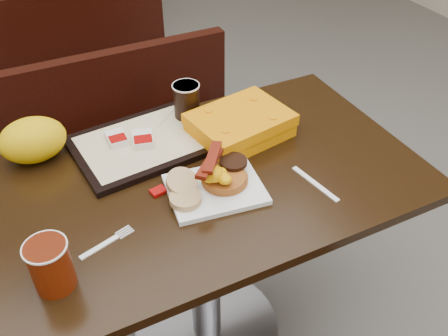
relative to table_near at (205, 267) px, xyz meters
name	(u,v)px	position (x,y,z in m)	size (l,w,h in m)	color
floor	(207,332)	(0.00, 0.00, -0.38)	(6.00, 7.00, 0.01)	#65625F
table_near	(205,267)	(0.00, 0.00, 0.00)	(1.20, 0.70, 0.75)	black
bench_near_n	(136,151)	(0.00, 0.70, -0.02)	(1.00, 0.46, 0.72)	black
bench_far_s	(72,40)	(0.00, 1.90, -0.02)	(1.00, 0.46, 0.72)	black
platter	(215,189)	(0.01, -0.07, 0.38)	(0.24, 0.19, 0.01)	white
pancake_stack	(225,177)	(0.04, -0.05, 0.40)	(0.12, 0.12, 0.03)	#9D521A
sausage_patty	(233,162)	(0.08, -0.03, 0.42)	(0.07, 0.07, 0.01)	black
scrambled_eggs	(214,176)	(0.01, -0.07, 0.44)	(0.08, 0.07, 0.04)	#FDBD05
bacon_strips	(210,162)	(0.00, -0.05, 0.46)	(0.15, 0.07, 0.01)	#4A0F05
muffin_bottom	(185,199)	(-0.08, -0.08, 0.40)	(0.08, 0.08, 0.02)	tan
muffin_top	(182,182)	(-0.07, -0.03, 0.41)	(0.08, 0.08, 0.02)	tan
coffee_cup_near	(51,266)	(-0.42, -0.18, 0.44)	(0.09, 0.09, 0.12)	#942105
fork	(99,247)	(-0.31, -0.12, 0.38)	(0.14, 0.03, 0.00)	white
knife	(315,184)	(0.26, -0.16, 0.38)	(0.17, 0.01, 0.00)	white
condiment_syrup	(203,181)	(0.00, -0.02, 0.38)	(0.03, 0.03, 0.01)	#AD5C07
condiment_ketchup	(158,191)	(-0.13, -0.01, 0.38)	(0.04, 0.03, 0.01)	#8C0504
tray	(146,143)	(-0.08, 0.20, 0.38)	(0.41, 0.29, 0.02)	black
hashbrown_sleeve_left	(117,138)	(-0.16, 0.24, 0.40)	(0.05, 0.07, 0.02)	silver
hashbrown_sleeve_right	(143,139)	(-0.09, 0.20, 0.40)	(0.06, 0.08, 0.02)	silver
coffee_cup_far	(187,101)	(0.07, 0.27, 0.45)	(0.08, 0.08, 0.11)	black
clamshell	(240,125)	(0.18, 0.13, 0.41)	(0.28, 0.21, 0.08)	orange
paper_bag	(33,140)	(-0.38, 0.28, 0.44)	(0.18, 0.13, 0.13)	yellow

